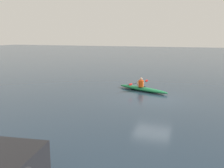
{
  "coord_description": "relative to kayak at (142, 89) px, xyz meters",
  "views": [
    {
      "loc": [
        -2.89,
        16.51,
        4.21
      ],
      "look_at": [
        1.95,
        2.88,
        1.4
      ],
      "focal_mm": 40.1,
      "sensor_mm": 36.0,
      "label": 1
    }
  ],
  "objects": [
    {
      "name": "kayak",
      "position": [
        0.0,
        0.0,
        0.0
      ],
      "size": [
        4.36,
        2.36,
        0.3
      ],
      "color": "#19723F",
      "rests_on": "ground"
    },
    {
      "name": "ground_plane",
      "position": [
        -1.22,
        2.09,
        -0.15
      ],
      "size": [
        160.0,
        160.0,
        0.0
      ],
      "primitive_type": "plane",
      "color": "#1E2D3D"
    },
    {
      "name": "kayaker",
      "position": [
        0.15,
        -0.06,
        0.44
      ],
      "size": [
        1.0,
        2.29,
        0.72
      ],
      "color": "#E04C14",
      "rests_on": "kayak"
    }
  ]
}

